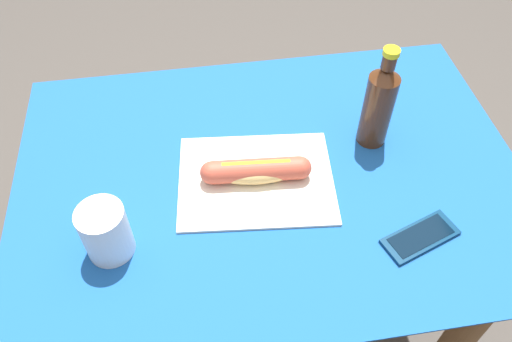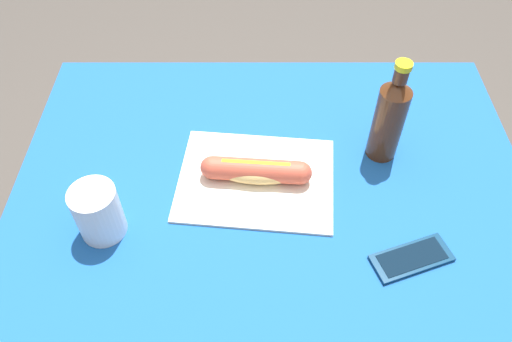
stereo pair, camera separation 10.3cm
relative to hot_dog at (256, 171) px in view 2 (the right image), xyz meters
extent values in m
plane|color=#47423D|center=(0.03, 0.01, -0.81)|extent=(6.00, 6.00, 0.00)
cylinder|color=brown|center=(-0.39, 0.29, -0.44)|extent=(0.07, 0.07, 0.74)
cylinder|color=brown|center=(0.46, 0.29, -0.44)|extent=(0.07, 0.07, 0.74)
cube|color=brown|center=(0.03, 0.01, -0.05)|extent=(1.01, 0.70, 0.03)
cube|color=#19519E|center=(0.03, 0.01, -0.03)|extent=(1.07, 0.76, 0.00)
cube|color=silver|center=(0.00, 0.00, -0.03)|extent=(0.34, 0.28, 0.01)
ellipsoid|color=#DBB26B|center=(0.00, 0.00, 0.00)|extent=(0.18, 0.07, 0.04)
cylinder|color=#BC4C38|center=(0.00, 0.00, 0.00)|extent=(0.18, 0.06, 0.05)
sphere|color=#BC4C38|center=(0.09, -0.01, 0.00)|extent=(0.05, 0.05, 0.05)
sphere|color=#BC4C38|center=(-0.09, 0.01, 0.00)|extent=(0.05, 0.05, 0.05)
cube|color=yellow|center=(0.00, 0.00, 0.02)|extent=(0.14, 0.02, 0.00)
cube|color=#0A2D4C|center=(0.29, -0.19, -0.03)|extent=(0.16, 0.11, 0.01)
cube|color=black|center=(0.29, -0.19, -0.02)|extent=(0.13, 0.09, 0.00)
cylinder|color=#4C2814|center=(0.27, 0.08, 0.06)|extent=(0.06, 0.06, 0.17)
cone|color=#4C2814|center=(0.27, 0.08, 0.15)|extent=(0.06, 0.06, 0.03)
cylinder|color=#4C2814|center=(0.27, 0.08, 0.18)|extent=(0.03, 0.03, 0.03)
cylinder|color=yellow|center=(0.27, 0.08, 0.20)|extent=(0.03, 0.03, 0.01)
cylinder|color=white|center=(-0.29, -0.12, 0.03)|extent=(0.09, 0.09, 0.11)
camera|label=1|loc=(-0.10, -0.66, 0.79)|focal=35.48mm
camera|label=2|loc=(0.00, -0.67, 0.79)|focal=35.48mm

